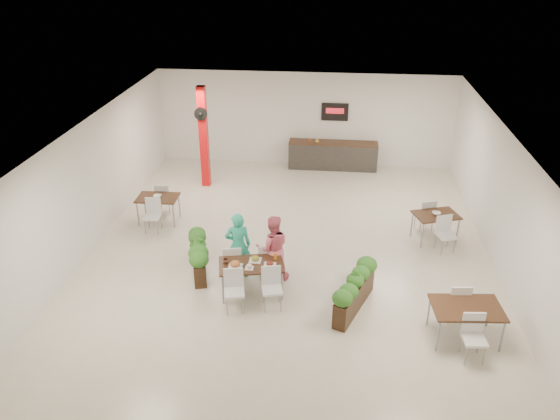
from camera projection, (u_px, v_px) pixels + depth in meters
The scene contains 12 objects.
ground at pixel (289, 249), 13.93m from camera, with size 12.00×12.00×0.00m, color beige.
room_shell at pixel (289, 177), 13.04m from camera, with size 10.10×12.10×3.22m.
red_column at pixel (204, 136), 16.85m from camera, with size 0.40×0.41×3.20m.
service_counter at pixel (333, 155), 18.65m from camera, with size 3.00×0.64×2.20m.
main_table at pixel (251, 268), 11.96m from camera, with size 1.54×1.84×0.92m.
diner_man at pixel (238, 245), 12.50m from camera, with size 0.59×0.39×1.63m, color #29B492.
diner_woman at pixel (273, 248), 12.43m from camera, with size 0.78×0.61×1.60m, color pink.
planter_left at pixel (198, 252), 12.87m from camera, with size 0.77×1.70×0.91m.
planter_right at pixel (355, 289), 11.51m from camera, with size 0.93×1.74×0.96m.
side_table_a at pixel (158, 201), 15.04m from camera, with size 1.13×1.63×0.92m.
side_table_b at pixel (436, 219), 14.11m from camera, with size 1.29×1.67×0.92m.
side_table_c at pixel (466, 312), 10.57m from camera, with size 1.41×1.65×0.92m.
Camera 1 is at (1.04, -11.97, 7.13)m, focal length 35.00 mm.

